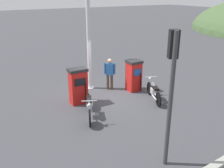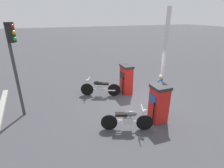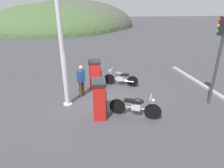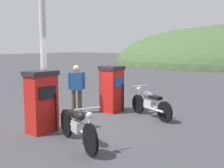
% 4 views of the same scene
% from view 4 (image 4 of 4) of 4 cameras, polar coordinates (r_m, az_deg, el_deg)
% --- Properties ---
extents(ground_plane, '(120.00, 120.00, 0.00)m').
position_cam_4_polar(ground_plane, '(8.77, -5.50, -7.19)').
color(ground_plane, '#424247').
extents(fuel_pump_near, '(0.60, 0.81, 1.59)m').
position_cam_4_polar(fuel_pump_near, '(7.67, -13.61, -3.31)').
color(fuel_pump_near, red).
rests_on(fuel_pump_near, ground).
extents(fuel_pump_far, '(0.70, 0.68, 1.54)m').
position_cam_4_polar(fuel_pump_far, '(9.77, -0.02, -0.92)').
color(fuel_pump_far, red).
rests_on(fuel_pump_far, ground).
extents(motorcycle_near_pump, '(1.96, 0.98, 0.98)m').
position_cam_4_polar(motorcycle_near_pump, '(6.57, -6.74, -7.94)').
color(motorcycle_near_pump, black).
rests_on(motorcycle_near_pump, ground).
extents(motorcycle_far_pump, '(1.82, 0.89, 0.95)m').
position_cam_4_polar(motorcycle_far_pump, '(9.14, 7.44, -3.63)').
color(motorcycle_far_pump, black).
rests_on(motorcycle_far_pump, ground).
extents(attendant_person, '(0.43, 0.50, 1.60)m').
position_cam_4_polar(attendant_person, '(9.50, -6.95, -0.45)').
color(attendant_person, '#473828').
rests_on(attendant_person, ground).
extents(canopy_support_pole, '(0.40, 0.40, 4.42)m').
position_cam_4_polar(canopy_support_pole, '(9.38, -13.30, 6.79)').
color(canopy_support_pole, silver).
rests_on(canopy_support_pole, ground).
extents(distant_hill_main, '(25.29, 26.97, 9.04)m').
position_cam_4_polar(distant_hill_main, '(39.15, 20.12, 3.88)').
color(distant_hill_main, '#476038').
rests_on(distant_hill_main, ground).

